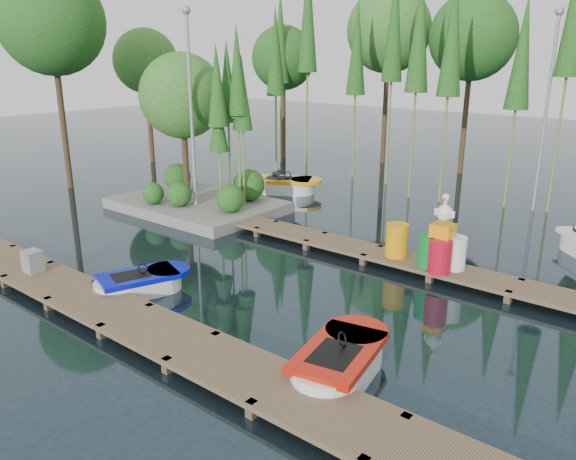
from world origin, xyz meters
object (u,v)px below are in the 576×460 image
Objects in this scene: yellow_barrel at (397,240)px; drum_cluster at (442,248)px; island at (194,125)px; boat_red at (340,362)px; boat_blue at (141,284)px; utility_cabinet at (33,261)px; boat_yellow_far at (285,185)px.

yellow_barrel is 1.40m from drum_cluster.
drum_cluster is (10.46, -0.94, -2.29)m from island.
boat_red is at bearing -71.19° from yellow_barrel.
yellow_barrel is (4.05, 5.66, 0.53)m from boat_blue.
island is at bearing 175.02° from yellow_barrel.
yellow_barrel is at bearing -4.98° from island.
utility_cabinet is at bearing -133.10° from boat_blue.
boat_red is 3.11× the size of yellow_barrel.
boat_blue is 3.03m from utility_cabinet.
boat_yellow_far is 1.61× the size of drum_cluster.
boat_blue is at bearing -52.09° from island.
island is 13.09m from boat_red.
utility_cabinet is at bearing -91.94° from boat_yellow_far.
island is 9.43m from yellow_barrel.
yellow_barrel is (6.75, 7.00, 0.18)m from utility_cabinet.
utility_cabinet is at bearing 177.67° from boat_red.
drum_cluster reaches higher than utility_cabinet.
boat_yellow_far is 5.64× the size of utility_cabinet.
utility_cabinet is (2.33, -7.79, -2.60)m from island.
boat_yellow_far reaches higher than boat_blue.
island is at bearing 174.84° from drum_cluster.
boat_yellow_far reaches higher than boat_red.
yellow_barrel reaches higher than boat_blue.
boat_yellow_far reaches higher than yellow_barrel.
boat_red is (5.99, -0.01, 0.03)m from boat_blue.
drum_cluster is at bearing 84.64° from boat_red.
island is 5.05m from boat_yellow_far.
drum_cluster is at bearing -35.73° from boat_yellow_far.
boat_red is 5.58m from drum_cluster.
yellow_barrel is at bearing 173.64° from drum_cluster.
drum_cluster is at bearing -5.16° from island.
utility_cabinet is 9.73m from yellow_barrel.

